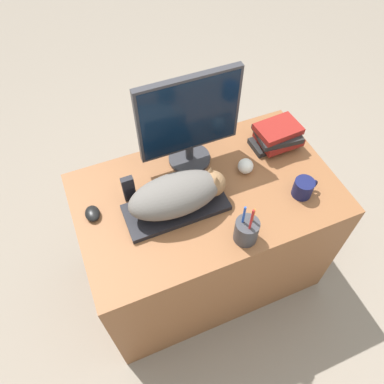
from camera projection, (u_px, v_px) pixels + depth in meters
ground_plane at (229, 321)px, 2.01m from camera, size 12.00×12.00×0.00m
desk at (205, 236)px, 1.90m from camera, size 1.13×0.68×0.74m
keyboard at (176, 207)px, 1.54m from camera, size 0.43×0.18×0.02m
cat at (179, 193)px, 1.48m from camera, size 0.41×0.19×0.15m
monitor at (190, 119)px, 1.52m from camera, size 0.44×0.19×0.45m
computer_mouse at (93, 214)px, 1.52m from camera, size 0.06×0.08×0.03m
coffee_mug at (304, 188)px, 1.57m from camera, size 0.11×0.08×0.08m
pen_cup at (246, 230)px, 1.43m from camera, size 0.09×0.09×0.22m
baseball at (246, 166)px, 1.65m from camera, size 0.07×0.07×0.07m
phone at (129, 189)px, 1.54m from camera, size 0.05×0.03×0.13m
book_stack at (277, 136)px, 1.73m from camera, size 0.22×0.18×0.12m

